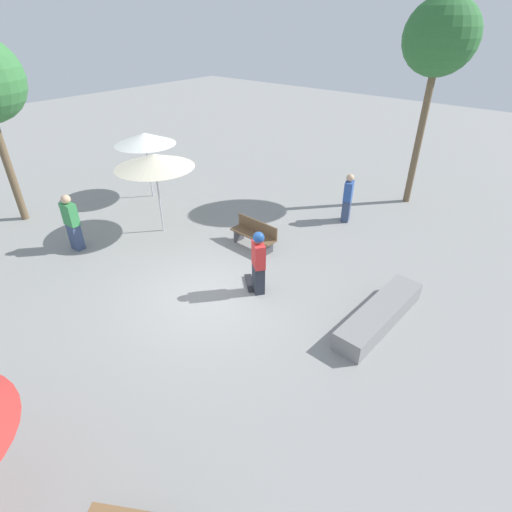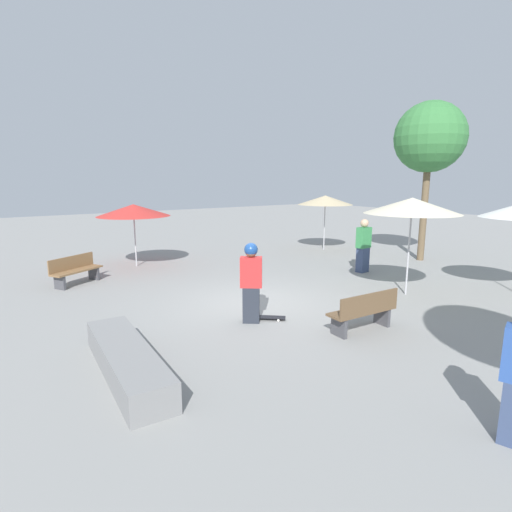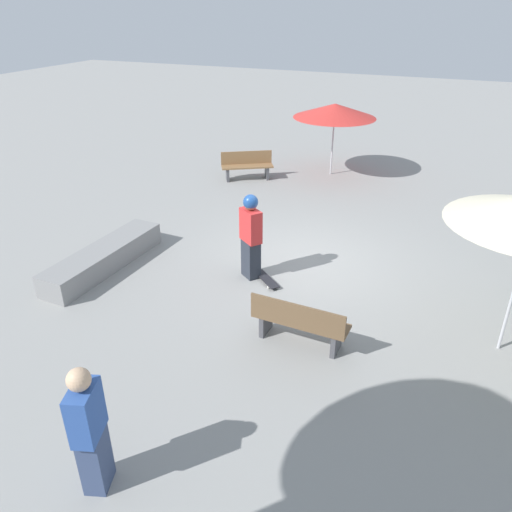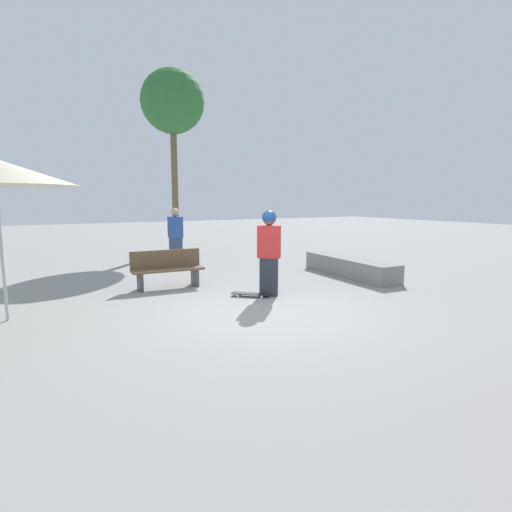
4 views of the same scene
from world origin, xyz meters
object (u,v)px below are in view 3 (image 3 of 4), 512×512
Objects in this scene: skater_main at (251,234)px; shade_umbrella_red at (335,111)px; concrete_ledge at (104,258)px; skateboard at (266,279)px; bystander_far at (89,431)px; bench_near at (299,322)px; bench_far at (247,166)px.

shade_umbrella_red reaches higher than skater_main.
skater_main is at bearing -163.82° from concrete_ledge.
skateboard is (-0.38, 0.09, -0.90)m from skater_main.
shade_umbrella_red is 1.49× the size of bystander_far.
bystander_far reaches higher than skateboard.
concrete_ledge is 8.65m from shade_umbrella_red.
bench_near reaches higher than concrete_ledge.
skater_main is 1.03× the size of bystander_far.
skateboard is 7.52m from shade_umbrella_red.
bystander_far is (-0.57, 12.37, -1.16)m from shade_umbrella_red.
concrete_ledge is at bearing 171.90° from bench_near.
shade_umbrella_red is (-2.31, -1.49, 1.60)m from bench_far.
skater_main reaches higher than bystander_far.
skater_main is at bearing -15.07° from bystander_far.
skater_main reaches higher than bench_far.
skateboard is 0.46× the size of bench_far.
skateboard is at bearing -19.26° from bystander_far.
shade_umbrella_red reaches higher than bench_far.
skateboard is 0.29× the size of shade_umbrella_red.
shade_umbrella_red is at bearing 128.55° from skater_main.
skater_main is at bearing 83.43° from bench_far.
concrete_ledge is 4.72m from bench_near.
skater_main is at bearing 135.38° from bench_near.
bystander_far reaches higher than bench_far.
bench_far is at bearing -3.67° from bystander_far.
concrete_ledge is at bearing 71.04° from shade_umbrella_red.
bench_near is 9.24m from shade_umbrella_red.
shade_umbrella_red is at bearing -15.84° from bystander_far.
bench_near is 8.52m from bench_far.
bench_near is at bearing -11.07° from skater_main.
shade_umbrella_red reaches higher than bystander_far.
shade_umbrella_red is at bearing -178.16° from bench_far.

